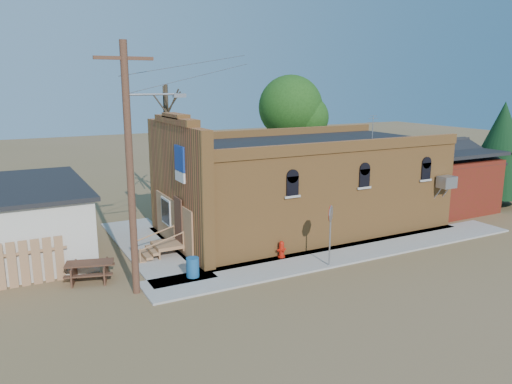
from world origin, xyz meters
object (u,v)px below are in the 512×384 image
fire_hydrant (282,249)px  stop_sign (331,219)px  trash_barrel (193,267)px  picnic_table (90,269)px  utility_pole (131,165)px  brick_bar (299,185)px

fire_hydrant → stop_sign: stop_sign is taller
trash_barrel → picnic_table: (-3.63, 1.70, 0.02)m
utility_pole → trash_barrel: 4.87m
stop_sign → picnic_table: 9.82m
utility_pole → fire_hydrant: bearing=5.2°
brick_bar → trash_barrel: 8.71m
picnic_table → fire_hydrant: bearing=6.4°
fire_hydrant → brick_bar: bearing=25.9°
utility_pole → picnic_table: bearing=124.1°
trash_barrel → picnic_table: trash_barrel is taller
brick_bar → fire_hydrant: (-3.26, -3.70, -1.89)m
brick_bar → picnic_table: bearing=-168.4°
brick_bar → trash_barrel: (-7.52, -3.99, -1.87)m
fire_hydrant → stop_sign: size_ratio=0.29×
fire_hydrant → stop_sign: 2.74m
fire_hydrant → stop_sign: (1.26, -1.80, 1.64)m
utility_pole → picnic_table: (-1.36, 2.00, -4.28)m
utility_pole → fire_hydrant: 7.85m
stop_sign → picnic_table: (-9.15, 3.20, -1.60)m
trash_barrel → picnic_table: 4.01m
fire_hydrant → trash_barrel: (-4.26, -0.30, 0.02)m
trash_barrel → brick_bar: bearing=28.0°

